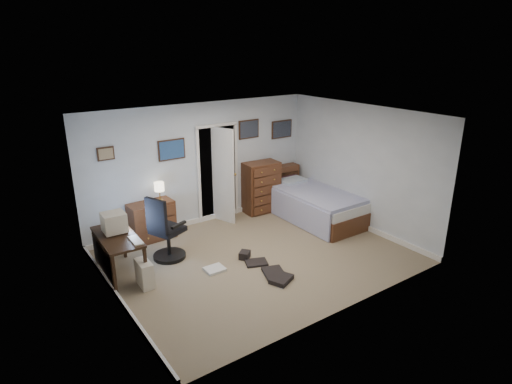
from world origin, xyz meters
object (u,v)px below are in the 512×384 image
Objects in this scene: tall_dresser at (261,187)px; bed at (315,205)px; computer_desk at (113,246)px; office_chair at (165,235)px; low_dresser at (152,221)px.

tall_dresser is 0.53× the size of bed.
tall_dresser is at bearing 122.46° from bed.
tall_dresser is (3.60, 0.97, 0.03)m from computer_desk.
office_chair is at bearing 177.65° from bed.
computer_desk is 1.08× the size of tall_dresser.
office_chair is 2.83m from tall_dresser.
bed is at bearing -54.04° from tall_dresser.
low_dresser is at bearing -176.71° from tall_dresser.
computer_desk is at bearing 179.12° from bed.
low_dresser reaches higher than bed.
computer_desk is 1.45m from low_dresser.
computer_desk is 3.73m from tall_dresser.
office_chair is at bearing -100.38° from low_dresser.
tall_dresser is at bearing -3.39° from low_dresser.
office_chair is 1.40× the size of low_dresser.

